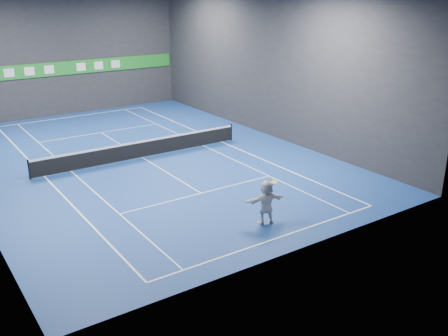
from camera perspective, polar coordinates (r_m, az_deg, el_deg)
ground at (r=28.87m, az=-9.31°, el=1.18°), size 26.00×26.00×0.00m
wall_back at (r=39.88m, az=-17.89°, el=12.24°), size 18.00×0.10×9.00m
wall_front at (r=17.08m, az=8.88°, el=4.04°), size 18.00×0.10×9.00m
wall_right at (r=32.51m, az=5.00°, el=11.60°), size 0.10×26.00×9.00m
baseline_near at (r=19.51m, az=5.97°, el=-8.01°), size 10.98×0.08×0.01m
baseline_far at (r=39.60m, az=-16.73°, el=5.67°), size 10.98×0.08×0.01m
sideline_doubles_left at (r=27.19m, az=-19.81°, el=-0.93°), size 0.08×23.78×0.01m
sideline_doubles_right at (r=31.42m, az=-0.23°, el=2.98°), size 0.08×23.78×0.01m
sideline_singles_left at (r=27.52m, az=-17.06°, el=-0.38°), size 0.06×23.78×0.01m
sideline_singles_right at (r=30.71m, az=-2.37°, el=2.56°), size 0.06×23.78×0.01m
service_line_near at (r=23.55m, az=-2.62°, el=-2.89°), size 8.23×0.06×0.01m
service_line_far at (r=34.55m, az=-13.87°, el=3.95°), size 8.23×0.06×0.01m
center_service_line at (r=28.86m, az=-9.31°, el=1.18°), size 0.06×12.80×0.01m
player at (r=20.31m, az=4.84°, el=-3.92°), size 1.80×0.90×1.86m
tennis_ball at (r=19.47m, az=3.96°, el=0.57°), size 0.06×0.06×0.06m
tennis_net at (r=28.70m, az=-9.37°, el=2.20°), size 12.50×0.10×1.07m
sponsor_banner at (r=39.94m, az=-17.71°, el=10.82°), size 17.64×0.11×1.00m
tennis_racket at (r=20.24m, az=5.47°, el=-1.74°), size 0.49×0.38×0.51m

